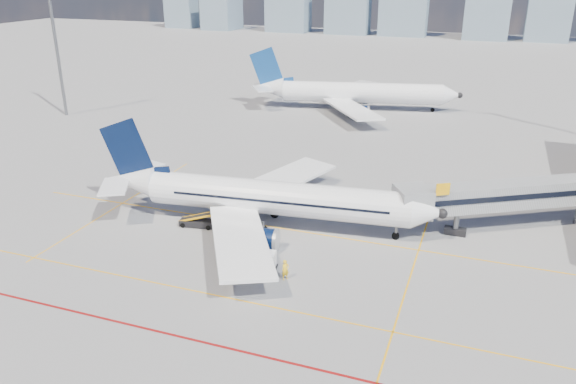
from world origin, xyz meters
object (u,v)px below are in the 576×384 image
at_px(second_aircraft, 352,93).
at_px(ramp_worker, 285,270).
at_px(belt_loader, 199,221).
at_px(main_aircraft, 263,197).
at_px(cargo_dolly, 258,260).
at_px(baggage_tug, 258,262).

height_order(second_aircraft, ramp_worker, second_aircraft).
bearing_deg(ramp_worker, belt_loader, 101.69).
height_order(main_aircraft, ramp_worker, main_aircraft).
bearing_deg(main_aircraft, cargo_dolly, -76.28).
bearing_deg(main_aircraft, belt_loader, -163.94).
bearing_deg(main_aircraft, second_aircraft, 87.92).
bearing_deg(second_aircraft, main_aircraft, -98.29).
height_order(second_aircraft, baggage_tug, second_aircraft).
relative_size(baggage_tug, belt_loader, 0.50).
distance_m(baggage_tug, cargo_dolly, 0.24).
distance_m(second_aircraft, baggage_tug, 63.55).
distance_m(cargo_dolly, ramp_worker, 2.94).
height_order(baggage_tug, belt_loader, belt_loader).
bearing_deg(ramp_worker, cargo_dolly, 117.79).
bearing_deg(second_aircraft, baggage_tug, -96.01).
bearing_deg(main_aircraft, baggage_tug, -76.42).
height_order(second_aircraft, belt_loader, second_aircraft).
bearing_deg(belt_loader, baggage_tug, -41.51).
distance_m(baggage_tug, belt_loader, 11.34).
xyz_separation_m(main_aircraft, cargo_dolly, (3.22, -8.92, -2.22)).
relative_size(second_aircraft, belt_loader, 7.37).
height_order(baggage_tug, ramp_worker, ramp_worker).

